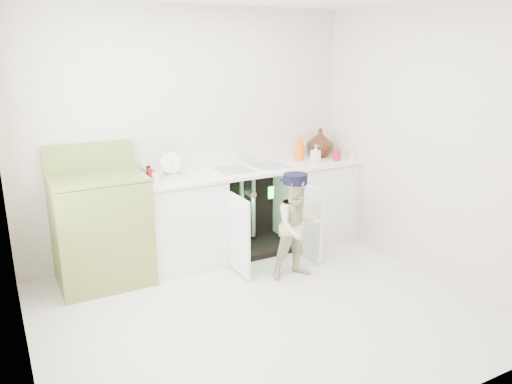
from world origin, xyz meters
The scene contains 5 objects.
ground centered at (0.00, 0.00, 0.00)m, with size 3.50×3.50×0.00m, color beige.
room_shell centered at (0.00, 0.00, 1.25)m, with size 6.00×5.50×1.26m.
counter_run centered at (0.58, 1.21, 0.47)m, with size 2.44×1.02×1.22m.
avocado_stove centered at (-1.01, 1.18, 0.52)m, with size 0.81×0.65×1.26m.
repair_worker centered at (0.61, 0.41, 0.50)m, with size 0.51×0.66×1.00m.
Camera 1 is at (-1.81, -3.23, 2.09)m, focal length 35.00 mm.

